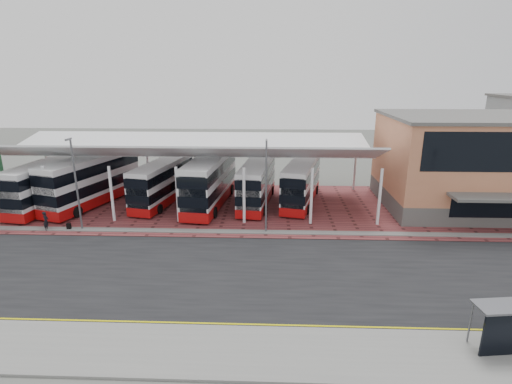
% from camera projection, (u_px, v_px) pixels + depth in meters
% --- Properties ---
extents(ground, '(140.00, 140.00, 0.00)m').
position_uv_depth(ground, '(236.00, 267.00, 28.22)').
color(ground, '#50524C').
extents(road, '(120.00, 14.00, 0.02)m').
position_uv_depth(road, '(235.00, 273.00, 27.27)').
color(road, black).
rests_on(road, ground).
extents(forecourt, '(72.00, 16.00, 0.06)m').
position_uv_depth(forecourt, '(267.00, 207.00, 40.57)').
color(forecourt, brown).
rests_on(forecourt, ground).
extents(sidewalk, '(120.00, 4.00, 0.14)m').
position_uv_depth(sidewalk, '(221.00, 351.00, 19.60)').
color(sidewalk, slate).
rests_on(sidewalk, ground).
extents(north_kerb, '(120.00, 0.80, 0.14)m').
position_uv_depth(north_kerb, '(242.00, 232.00, 34.13)').
color(north_kerb, slate).
rests_on(north_kerb, ground).
extents(yellow_line_near, '(120.00, 0.12, 0.01)m').
position_uv_depth(yellow_line_near, '(225.00, 327.00, 21.52)').
color(yellow_line_near, '#C9BF04').
rests_on(yellow_line_near, road).
extents(yellow_line_far, '(120.00, 0.12, 0.01)m').
position_uv_depth(yellow_line_far, '(226.00, 324.00, 21.81)').
color(yellow_line_far, '#C9BF04').
rests_on(yellow_line_far, road).
extents(canopy, '(37.00, 11.63, 7.07)m').
position_uv_depth(canopy, '(188.00, 149.00, 40.09)').
color(canopy, white).
rests_on(canopy, ground).
extents(terminal, '(18.40, 14.40, 9.25)m').
position_uv_depth(terminal, '(480.00, 162.00, 39.34)').
color(terminal, '#555350').
rests_on(terminal, ground).
extents(lamp_west, '(0.16, 0.90, 8.07)m').
position_uv_depth(lamp_west, '(76.00, 182.00, 33.47)').
color(lamp_west, '#595A5F').
rests_on(lamp_west, ground).
extents(lamp_east, '(0.16, 0.90, 8.07)m').
position_uv_depth(lamp_east, '(266.00, 184.00, 32.88)').
color(lamp_east, '#595A5F').
rests_on(lamp_east, ground).
extents(bus_0, '(4.00, 11.47, 4.63)m').
position_uv_depth(bus_0, '(50.00, 184.00, 40.22)').
color(bus_0, silver).
rests_on(bus_0, forecourt).
extents(bus_1, '(6.25, 12.32, 4.96)m').
position_uv_depth(bus_1, '(92.00, 181.00, 40.75)').
color(bus_1, silver).
rests_on(bus_1, forecourt).
extents(bus_2, '(4.45, 10.76, 4.32)m').
position_uv_depth(bus_2, '(163.00, 183.00, 41.30)').
color(bus_2, silver).
rests_on(bus_2, forecourt).
extents(bus_3, '(4.11, 12.37, 5.00)m').
position_uv_depth(bus_3, '(210.00, 181.00, 40.54)').
color(bus_3, silver).
rests_on(bus_3, forecourt).
extents(bus_4, '(3.70, 10.79, 4.36)m').
position_uv_depth(bus_4, '(257.00, 183.00, 40.92)').
color(bus_4, silver).
rests_on(bus_4, forecourt).
extents(bus_5, '(4.80, 10.87, 4.37)m').
position_uv_depth(bus_5, '(301.00, 182.00, 41.26)').
color(bus_5, silver).
rests_on(bus_5, forecourt).
extents(pedestrian, '(0.51, 0.68, 1.70)m').
position_uv_depth(pedestrian, '(46.00, 221.00, 34.32)').
color(pedestrian, black).
rests_on(pedestrian, forecourt).
extents(suitcase, '(0.34, 0.24, 0.58)m').
position_uv_depth(suitcase, '(69.00, 226.00, 34.59)').
color(suitcase, black).
rests_on(suitcase, forecourt).
extents(bus_shelter, '(3.09, 1.70, 2.37)m').
position_uv_depth(bus_shelter, '(512.00, 324.00, 19.16)').
color(bus_shelter, black).
rests_on(bus_shelter, sidewalk).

